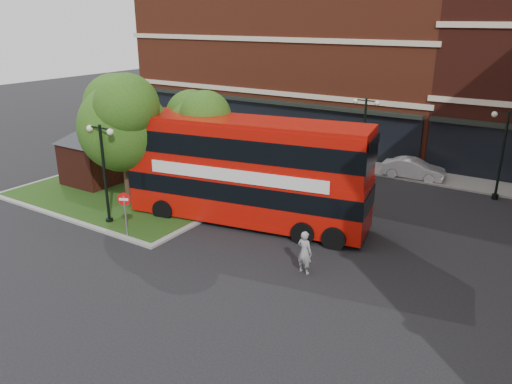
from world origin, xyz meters
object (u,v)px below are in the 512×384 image
Objects in this scene: car_white at (413,169)px; car_silver at (282,147)px; bus at (247,165)px; woman at (305,252)px.

car_silver is at bearing 84.03° from car_white.
bus reaches higher than woman.
bus reaches higher than car_white.
car_white is at bearing 56.58° from bus.
woman is at bearing -43.12° from bus.
bus is at bearing -159.12° from car_silver.
woman reaches higher than car_silver.
woman is 0.47× the size of car_white.
woman is 0.48× the size of car_silver.
woman reaches higher than car_white.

